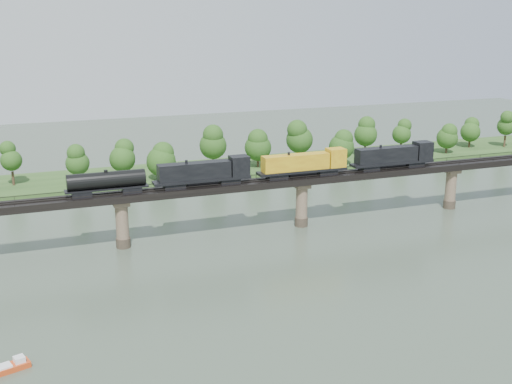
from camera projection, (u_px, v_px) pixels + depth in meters
name	position (u px, v px, depth m)	size (l,w,h in m)	color
ground	(368.00, 274.00, 118.10)	(400.00, 400.00, 0.00)	#364536
far_bank	(227.00, 169.00, 194.72)	(300.00, 24.00, 1.60)	#2A4B1E
bridge	(302.00, 203.00, 143.75)	(236.00, 30.00, 11.50)	#473A2D
bridge_superstructure	(302.00, 175.00, 142.05)	(220.00, 4.90, 0.75)	black
far_treeline	(205.00, 148.00, 185.79)	(289.06, 17.54, 13.60)	#382619
freight_train	(271.00, 167.00, 138.90)	(84.07, 3.28, 5.79)	black
motorboat	(9.00, 367.00, 86.17)	(6.01, 3.66, 1.58)	#C54016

